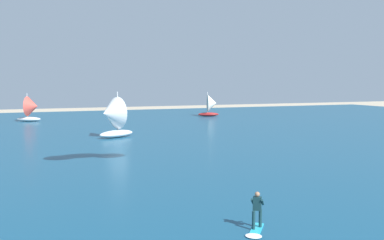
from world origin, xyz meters
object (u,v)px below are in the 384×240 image
object	(u,v)px
sailboat_mid_right	(211,105)
sailboat_trailing	(32,108)
sailboat_leading	(112,117)
kitesurfer	(256,217)

from	to	relation	value
sailboat_mid_right	sailboat_trailing	xyz separation A→B (m)	(-31.36, 1.18, 0.01)
sailboat_trailing	sailboat_leading	world-z (taller)	sailboat_leading
sailboat_mid_right	sailboat_leading	size ratio (longest dim) A/B	0.86
kitesurfer	sailboat_trailing	size ratio (longest dim) A/B	0.41
kitesurfer	sailboat_mid_right	world-z (taller)	sailboat_mid_right
kitesurfer	sailboat_leading	xyz separation A→B (m)	(-0.36, 32.32, 1.83)
kitesurfer	sailboat_mid_right	size ratio (longest dim) A/B	0.41
kitesurfer	sailboat_leading	distance (m)	32.38
sailboat_mid_right	kitesurfer	bearing A→B (deg)	-111.96
sailboat_trailing	sailboat_leading	xyz separation A→B (m)	(8.46, -24.76, 0.33)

